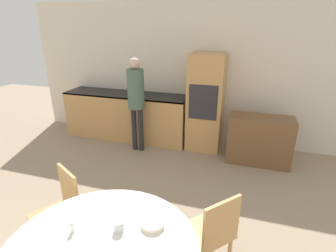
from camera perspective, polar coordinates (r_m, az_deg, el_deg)
The scene contains 10 objects.
wall_back at distance 5.01m, azimuth 7.60°, elevation 10.95°, with size 7.05×0.05×2.60m.
kitchen_counter at distance 5.34m, azimuth -8.95°, elevation 2.34°, with size 2.46×0.60×0.92m.
oven_unit at distance 4.77m, azimuth 8.19°, elevation 5.01°, with size 0.61×0.59×1.73m.
sideboard at distance 4.58m, azimuth 19.24°, elevation -2.90°, with size 1.01×0.45×0.80m.
chair_far_left at distance 2.93m, azimuth -22.07°, elevation -16.00°, with size 0.54×0.54×0.87m.
chair_far_right at distance 2.51m, azimuth 9.74°, elevation -21.79°, with size 0.56×0.56×0.87m.
person_standing at distance 4.57m, azimuth -6.99°, elevation 6.79°, with size 0.29×0.29×1.67m.
cup at distance 2.13m, azimuth -10.72°, elevation -20.60°, with size 0.08×0.08×0.08m.
bowl_near at distance 2.15m, azimuth -3.36°, elevation -20.50°, with size 0.18×0.18×0.04m.
salt_shaker at distance 2.21m, azimuth -20.16°, elevation -19.91°, with size 0.03×0.03×0.09m.
Camera 1 is at (0.82, 0.16, 2.19)m, focal length 28.00 mm.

